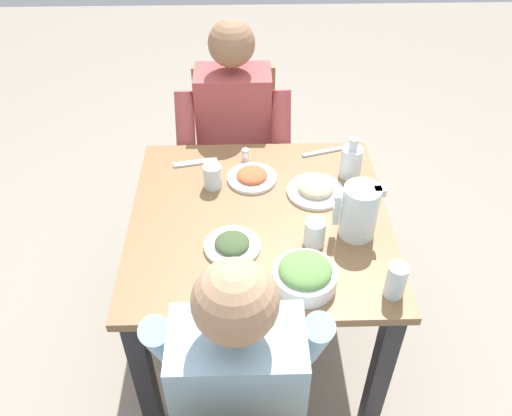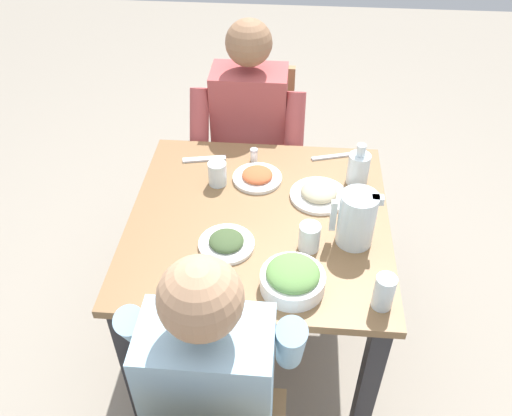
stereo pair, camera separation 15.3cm
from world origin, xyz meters
name	(u,v)px [view 2 (the right image)]	position (x,y,z in m)	size (l,w,h in m)	color
ground_plane	(258,340)	(0.00, 0.00, 0.00)	(8.00, 8.00, 0.00)	gray
dining_table	(259,242)	(0.00, 0.00, 0.60)	(0.89, 0.89, 0.71)	olive
chair_near	(252,147)	(0.09, -0.76, 0.48)	(0.40, 0.40, 0.86)	#997047
diner_near	(248,146)	(0.09, -0.56, 0.63)	(0.48, 0.53, 1.15)	#B24C4C
diner_far	(216,373)	(0.07, 0.56, 0.63)	(0.48, 0.53, 1.15)	#9EC6E0
water_pitcher	(356,219)	(-0.32, 0.09, 0.81)	(0.16, 0.12, 0.19)	silver
salad_bowl	(293,278)	(-0.12, 0.31, 0.76)	(0.19, 0.19, 0.09)	white
plate_dolmas	(226,242)	(0.09, 0.15, 0.73)	(0.18, 0.18, 0.04)	white
plate_rice_curry	(257,176)	(0.02, -0.21, 0.73)	(0.18, 0.18, 0.04)	white
plate_beans	(319,193)	(-0.21, -0.13, 0.73)	(0.21, 0.21, 0.05)	white
water_glass_center	(309,237)	(-0.17, 0.14, 0.76)	(0.07, 0.07, 0.09)	silver
water_glass_near_left	(217,174)	(0.17, -0.18, 0.76)	(0.07, 0.07, 0.09)	silver
water_glass_near_right	(384,292)	(-0.38, 0.35, 0.77)	(0.06, 0.06, 0.11)	silver
oil_carafe	(358,170)	(-0.35, -0.23, 0.77)	(0.08, 0.08, 0.16)	silver
salt_shaker	(254,155)	(0.05, -0.33, 0.74)	(0.03, 0.03, 0.05)	white
fork_near	(204,159)	(0.24, -0.32, 0.72)	(0.17, 0.03, 0.01)	silver
knife_near	(334,156)	(-0.27, -0.38, 0.72)	(0.18, 0.02, 0.01)	silver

